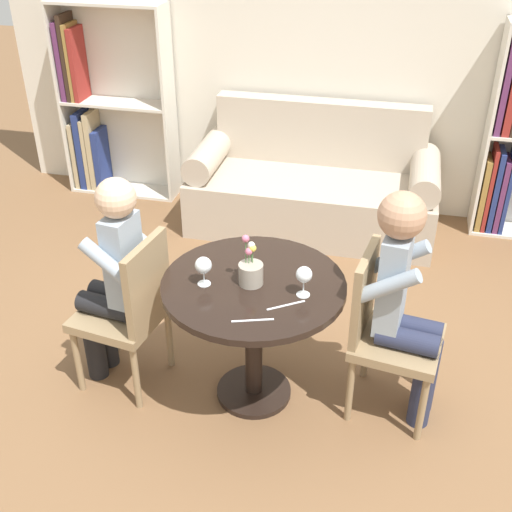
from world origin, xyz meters
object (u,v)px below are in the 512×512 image
couch (313,188)px  bookshelf_left (104,108)px  person_left (113,279)px  wine_glass_right (304,276)px  chair_right (384,327)px  person_right (406,302)px  chair_left (131,307)px  wine_glass_left (203,266)px  flower_vase (251,271)px

couch → bookshelf_left: bearing=171.5°
person_left → wine_glass_right: 1.00m
bookshelf_left → person_left: 2.51m
chair_right → person_right: bearing=-95.7°
chair_left → couch: bearing=170.8°
person_right → wine_glass_left: size_ratio=8.35×
chair_left → person_right: (1.37, 0.11, 0.18)m
person_right → wine_glass_left: 0.98m
person_left → wine_glass_right: person_left is taller
wine_glass_right → flower_vase: size_ratio=0.60×
person_right → wine_glass_left: bearing=106.4°
person_left → person_right: bearing=102.0°
bookshelf_left → chair_left: (1.17, -2.29, -0.22)m
person_left → wine_glass_right: bearing=96.8°
person_left → flower_vase: (0.72, 0.01, 0.15)m
flower_vase → wine_glass_left: bearing=-164.4°
chair_right → person_left: size_ratio=0.74×
bookshelf_left → wine_glass_right: 3.09m
chair_left → wine_glass_right: (0.89, -0.01, 0.34)m
chair_right → person_right: size_ratio=0.73×
chair_right → couch: bearing=27.2°
bookshelf_left → person_left: size_ratio=1.29×
wine_glass_left → bookshelf_left: bearing=124.5°
couch → bookshelf_left: (-1.81, 0.27, 0.41)m
couch → bookshelf_left: bookshelf_left is taller
person_right → couch: bearing=29.2°
person_left → flower_vase: size_ratio=4.72×
couch → chair_right: 2.00m
chair_left → person_left: (-0.09, 0.02, 0.15)m
person_right → wine_glass_left: (-0.96, -0.14, 0.15)m
couch → chair_right: couch is taller
chair_right → person_left: (-1.38, -0.11, 0.15)m
chair_left → person_right: person_right is taller
chair_right → wine_glass_right: bearing=117.8°
chair_left → wine_glass_right: bearing=98.0°
bookshelf_left → flower_vase: 2.88m
wine_glass_left → wine_glass_right: bearing=2.2°
chair_left → flower_vase: size_ratio=3.49×
person_left → person_right: (1.46, 0.09, 0.03)m
chair_left → bookshelf_left: bearing=-144.4°
chair_right → person_left: 1.39m
chair_right → wine_glass_left: bearing=108.5°
wine_glass_right → couch: bearing=97.1°
flower_vase → chair_left: bearing=-176.8°
person_right → flower_vase: person_right is taller
person_left → flower_vase: 0.74m
couch → chair_left: size_ratio=2.06×
flower_vase → person_right: bearing=5.9°
person_right → bookshelf_left: bearing=57.8°
person_left → couch: bearing=168.3°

